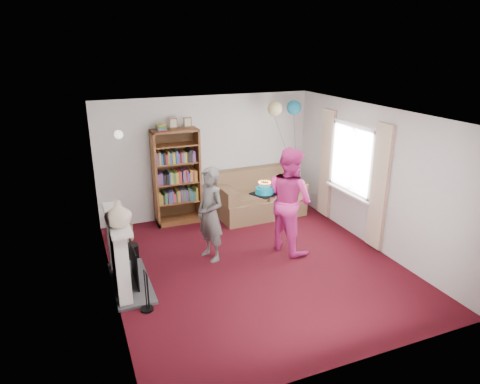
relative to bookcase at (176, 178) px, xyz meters
name	(u,v)px	position (x,y,z in m)	size (l,w,h in m)	color
ground	(256,265)	(0.72, -2.30, -0.94)	(5.00, 5.00, 0.00)	#35080D
wall_back	(207,157)	(0.72, 0.21, 0.31)	(4.50, 0.02, 2.50)	silver
wall_left	(107,215)	(-1.54, -2.30, 0.31)	(0.02, 5.00, 2.50)	silver
wall_right	(375,178)	(2.98, -2.30, 0.31)	(0.02, 5.00, 2.50)	silver
ceiling	(258,114)	(0.72, -2.30, 1.57)	(4.50, 5.00, 0.01)	white
fireplace	(122,255)	(-1.37, -2.11, -0.43)	(0.55, 1.80, 1.12)	#3F3F42
window_bay	(351,172)	(2.93, -1.70, 0.26)	(0.14, 2.02, 2.20)	white
wall_sconce	(119,134)	(-1.03, 0.06, 0.94)	(0.16, 0.23, 0.16)	gold
bookcase	(176,178)	(0.00, 0.00, 0.00)	(0.91, 0.42, 2.13)	#472B14
sofa	(258,198)	(1.71, -0.23, -0.59)	(1.79, 0.95, 0.95)	brown
wicker_basket	(123,232)	(-1.18, -0.46, -0.78)	(0.38, 0.38, 0.35)	#9D6C49
person_striped	(210,214)	(0.13, -1.77, -0.14)	(0.59, 0.38, 1.61)	black
person_magenta	(289,200)	(1.50, -1.95, -0.01)	(0.90, 0.70, 1.85)	#D12982
birthday_cake	(264,190)	(1.07, -1.84, 0.18)	(0.37, 0.37, 0.22)	black
balloons	(284,108)	(2.27, -0.21, 1.28)	(0.74, 0.46, 1.69)	#3F3F3F
mantel_vase	(118,213)	(-1.40, -2.45, 0.37)	(0.36, 0.36, 0.38)	beige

